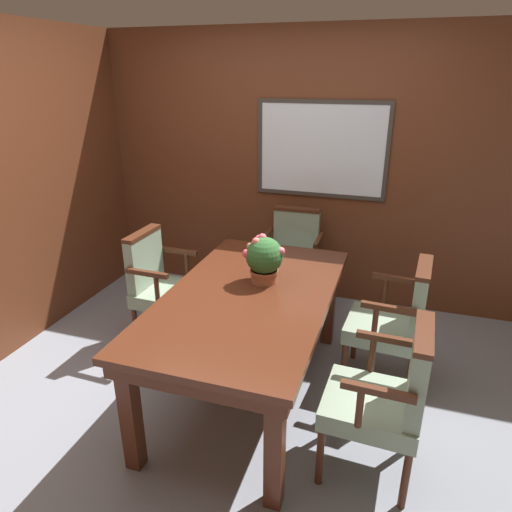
{
  "coord_description": "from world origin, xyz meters",
  "views": [
    {
      "loc": [
        1.0,
        -2.39,
        2.08
      ],
      "look_at": [
        0.15,
        0.22,
        0.96
      ],
      "focal_mm": 32.0,
      "sensor_mm": 36.0,
      "label": 1
    }
  ],
  "objects": [
    {
      "name": "wall_back",
      "position": [
        0.0,
        1.72,
        1.23
      ],
      "size": [
        7.2,
        0.08,
        2.45
      ],
      "color": "#5B2D19",
      "rests_on": "ground_plane"
    },
    {
      "name": "chair_left_far",
      "position": [
        -0.73,
        0.49,
        0.52
      ],
      "size": [
        0.51,
        0.52,
        0.93
      ],
      "rotation": [
        0.0,
        0.0,
        1.54
      ],
      "color": "#472314",
      "rests_on": "ground_plane"
    },
    {
      "name": "potted_plant",
      "position": [
        0.19,
        0.27,
        0.93
      ],
      "size": [
        0.27,
        0.25,
        0.33
      ],
      "color": "#9E5638",
      "rests_on": "dining_table"
    },
    {
      "name": "chair_right_far",
      "position": [
        1.07,
        0.48,
        0.52
      ],
      "size": [
        0.53,
        0.53,
        0.93
      ],
      "rotation": [
        0.0,
        0.0,
        -1.65
      ],
      "color": "#472314",
      "rests_on": "ground_plane"
    },
    {
      "name": "chair_head_far",
      "position": [
        0.13,
        1.37,
        0.52
      ],
      "size": [
        0.51,
        0.5,
        0.93
      ],
      "rotation": [
        0.0,
        0.0,
        0.01
      ],
      "color": "#472314",
      "rests_on": "ground_plane"
    },
    {
      "name": "dining_table",
      "position": [
        0.15,
        0.07,
        0.67
      ],
      "size": [
        1.02,
        1.82,
        0.76
      ],
      "color": "#4C2314",
      "rests_on": "ground_plane"
    },
    {
      "name": "chair_right_near",
      "position": [
        1.05,
        -0.35,
        0.52
      ],
      "size": [
        0.52,
        0.52,
        0.93
      ],
      "rotation": [
        0.0,
        0.0,
        -1.61
      ],
      "color": "#472314",
      "rests_on": "ground_plane"
    },
    {
      "name": "ground_plane",
      "position": [
        0.0,
        0.0,
        0.0
      ],
      "size": [
        14.0,
        14.0,
        0.0
      ],
      "primitive_type": "plane",
      "color": "gray"
    }
  ]
}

